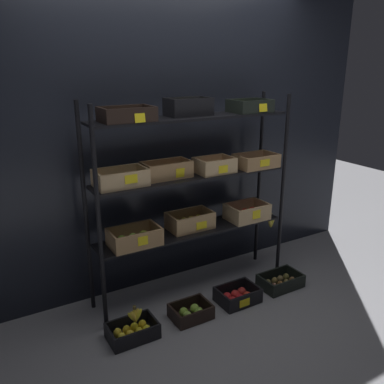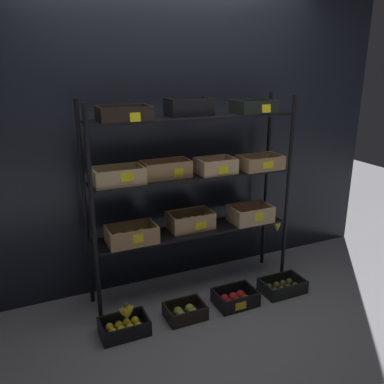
% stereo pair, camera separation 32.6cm
% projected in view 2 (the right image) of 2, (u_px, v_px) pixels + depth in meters
% --- Properties ---
extents(ground_plane, '(10.00, 10.00, 0.00)m').
position_uv_depth(ground_plane, '(192.00, 288.00, 3.53)').
color(ground_plane, gray).
extents(storefront_wall, '(4.05, 0.12, 2.72)m').
position_uv_depth(storefront_wall, '(174.00, 126.00, 3.43)').
color(storefront_wall, black).
rests_on(storefront_wall, ground_plane).
extents(display_rack, '(1.77, 0.35, 1.63)m').
position_uv_depth(display_rack, '(191.00, 177.00, 3.22)').
color(display_rack, black).
rests_on(display_rack, ground_plane).
extents(crate_ground_lemon, '(0.35, 0.23, 0.12)m').
position_uv_depth(crate_ground_lemon, '(124.00, 328.00, 2.93)').
color(crate_ground_lemon, black).
rests_on(crate_ground_lemon, ground_plane).
extents(crate_ground_apple_green, '(0.30, 0.22, 0.11)m').
position_uv_depth(crate_ground_apple_green, '(185.00, 312.00, 3.12)').
color(crate_ground_apple_green, black).
rests_on(crate_ground_apple_green, ground_plane).
extents(crate_ground_apple_red, '(0.33, 0.25, 0.12)m').
position_uv_depth(crate_ground_apple_red, '(235.00, 299.00, 3.29)').
color(crate_ground_apple_red, black).
rests_on(crate_ground_apple_red, ground_plane).
extents(crate_ground_kiwi, '(0.37, 0.24, 0.11)m').
position_uv_depth(crate_ground_kiwi, '(282.00, 287.00, 3.47)').
color(crate_ground_kiwi, black).
rests_on(crate_ground_kiwi, ground_plane).
extents(banana_bunch_loose, '(0.13, 0.05, 0.14)m').
position_uv_depth(banana_bunch_loose, '(127.00, 312.00, 2.90)').
color(banana_bunch_loose, brown).
rests_on(banana_bunch_loose, crate_ground_lemon).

